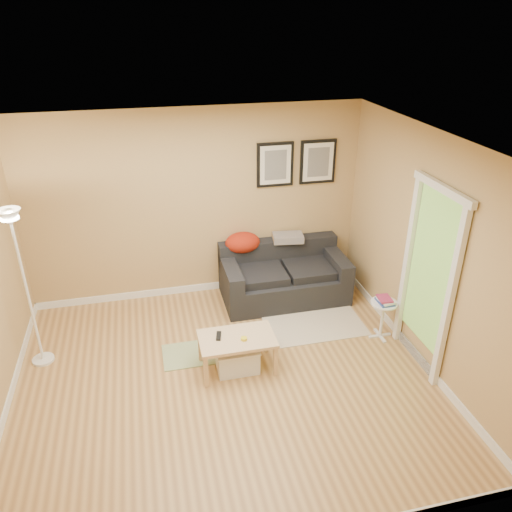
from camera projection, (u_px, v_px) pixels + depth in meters
name	position (u px, v px, depth m)	size (l,w,h in m)	color
floor	(225.00, 380.00, 5.50)	(4.50, 4.50, 0.00)	tan
ceiling	(217.00, 146.00, 4.33)	(4.50, 4.50, 0.00)	white
wall_back	(196.00, 206.00, 6.66)	(4.50, 4.50, 0.00)	tan
wall_front	(276.00, 425.00, 3.18)	(4.50, 4.50, 0.00)	tan
wall_right	(427.00, 253.00, 5.38)	(4.00, 4.00, 0.00)	tan
baseboard_back	(201.00, 287.00, 7.21)	(4.50, 0.02, 0.10)	white
baseboard_left	(6.00, 410.00, 5.02)	(0.02, 4.00, 0.10)	white
baseboard_right	(410.00, 347.00, 5.94)	(0.02, 4.00, 0.10)	white
sofa	(284.00, 274.00, 6.89)	(1.70, 0.90, 0.75)	black
red_throw	(243.00, 242.00, 6.88)	(0.48, 0.36, 0.28)	#AD3210
plaid_throw	(288.00, 238.00, 7.00)	(0.42, 0.26, 0.10)	tan
framed_print_left	(275.00, 165.00, 6.63)	(0.50, 0.04, 0.60)	black
framed_print_right	(318.00, 162.00, 6.76)	(0.50, 0.04, 0.60)	black
area_rug	(313.00, 323.00, 6.48)	(1.25, 0.85, 0.01)	beige
green_runner	(193.00, 354.00, 5.90)	(0.70, 0.50, 0.01)	#668C4C
coffee_table	(237.00, 353.00, 5.59)	(0.84, 0.51, 0.42)	#D6AE82
remote_control	(219.00, 336.00, 5.51)	(0.05, 0.16, 0.02)	black
tape_roll	(244.00, 339.00, 5.45)	(0.07, 0.07, 0.03)	yellow
storage_bin	(237.00, 358.00, 5.61)	(0.48, 0.35, 0.29)	white
side_table	(382.00, 320.00, 6.11)	(0.33, 0.33, 0.50)	white
book_stack	(385.00, 300.00, 5.98)	(0.17, 0.22, 0.07)	navy
floor_lamp	(28.00, 295.00, 5.40)	(0.24, 0.24, 1.89)	white
doorway	(426.00, 283.00, 5.37)	(0.12, 1.01, 2.13)	white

